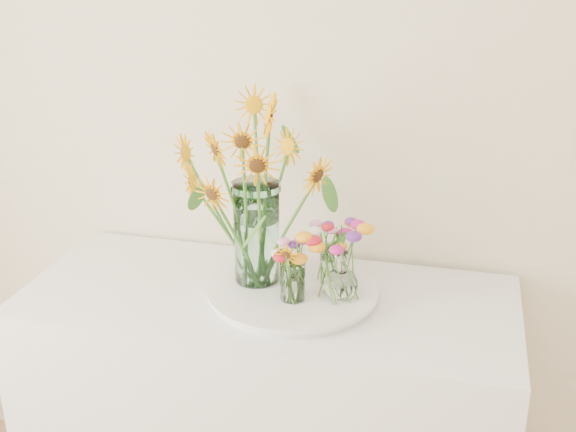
# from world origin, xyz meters

# --- Properties ---
(counter) EXTENTS (1.40, 0.60, 0.90)m
(counter) POSITION_xyz_m (-0.33, 1.93, 0.45)
(counter) COLOR white
(counter) RESTS_ON ground_plane
(tray) EXTENTS (0.46, 0.46, 0.02)m
(tray) POSITION_xyz_m (-0.26, 1.94, 0.91)
(tray) COLOR white
(tray) RESTS_ON counter
(mason_jar) EXTENTS (0.16, 0.16, 0.30)m
(mason_jar) POSITION_xyz_m (-0.37, 1.96, 1.07)
(mason_jar) COLOR #A9E3D3
(mason_jar) RESTS_ON tray
(sunflower_bouquet) EXTENTS (0.89, 0.89, 0.55)m
(sunflower_bouquet) POSITION_xyz_m (-0.37, 1.96, 1.20)
(sunflower_bouquet) COLOR #F6A305
(sunflower_bouquet) RESTS_ON tray
(small_vase_a) EXTENTS (0.07, 0.07, 0.12)m
(small_vase_a) POSITION_xyz_m (-0.24, 1.87, 0.98)
(small_vase_a) COLOR white
(small_vase_a) RESTS_ON tray
(wildflower_posy_a) EXTENTS (0.17, 0.17, 0.21)m
(wildflower_posy_a) POSITION_xyz_m (-0.24, 1.87, 1.03)
(wildflower_posy_a) COLOR #FFA316
(wildflower_posy_a) RESTS_ON tray
(small_vase_b) EXTENTS (0.10, 0.10, 0.14)m
(small_vase_b) POSITION_xyz_m (-0.12, 1.92, 0.99)
(small_vase_b) COLOR white
(small_vase_b) RESTS_ON tray
(wildflower_posy_b) EXTENTS (0.22, 0.22, 0.23)m
(wildflower_posy_b) POSITION_xyz_m (-0.12, 1.92, 1.04)
(wildflower_posy_b) COLOR #FFA316
(wildflower_posy_b) RESTS_ON tray
(small_vase_c) EXTENTS (0.08, 0.08, 0.11)m
(small_vase_c) POSITION_xyz_m (-0.17, 2.02, 0.98)
(small_vase_c) COLOR white
(small_vase_c) RESTS_ON tray
(wildflower_posy_c) EXTENTS (0.20, 0.20, 0.20)m
(wildflower_posy_c) POSITION_xyz_m (-0.17, 2.02, 1.02)
(wildflower_posy_c) COLOR #FFA316
(wildflower_posy_c) RESTS_ON tray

